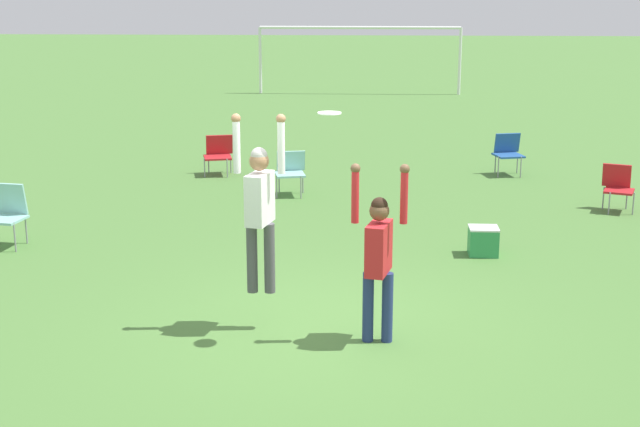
# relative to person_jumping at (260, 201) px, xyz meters

# --- Properties ---
(ground_plane) EXTENTS (120.00, 120.00, 0.00)m
(ground_plane) POSITION_rel_person_jumping_xyz_m (0.64, 0.04, -1.47)
(ground_plane) COLOR #4C7A38
(person_jumping) EXTENTS (0.58, 0.47, 1.99)m
(person_jumping) POSITION_rel_person_jumping_xyz_m (0.00, 0.00, 0.00)
(person_jumping) COLOR #4C4C51
(person_jumping) RESTS_ON ground_plane
(person_defending) EXTENTS (0.61, 0.49, 1.96)m
(person_defending) POSITION_rel_person_jumping_xyz_m (1.29, -0.31, -0.45)
(person_defending) COLOR navy
(person_defending) RESTS_ON ground_plane
(frisbee) EXTENTS (0.24, 0.24, 0.02)m
(frisbee) POSITION_rel_person_jumping_xyz_m (0.77, -0.35, 1.01)
(frisbee) COLOR white
(camping_chair_0) EXTENTS (0.62, 0.65, 0.79)m
(camping_chair_0) POSITION_rel_person_jumping_xyz_m (-0.27, 6.57, -1.00)
(camping_chair_0) COLOR gray
(camping_chair_0) RESTS_ON ground_plane
(camping_chair_1) EXTENTS (0.58, 0.63, 0.92)m
(camping_chair_1) POSITION_rel_person_jumping_xyz_m (-4.12, 3.04, -0.94)
(camping_chair_1) COLOR gray
(camping_chair_1) RESTS_ON ground_plane
(camping_chair_2) EXTENTS (0.60, 0.65, 0.79)m
(camping_chair_2) POSITION_rel_person_jumping_xyz_m (5.40, 5.70, -1.02)
(camping_chair_2) COLOR gray
(camping_chair_2) RESTS_ON ground_plane
(camping_chair_4) EXTENTS (0.65, 0.70, 0.78)m
(camping_chair_4) POSITION_rel_person_jumping_xyz_m (-1.89, 8.30, -1.03)
(camping_chair_4) COLOR gray
(camping_chair_4) RESTS_ON ground_plane
(camping_chair_5) EXTENTS (0.64, 0.68, 0.82)m
(camping_chair_5) POSITION_rel_person_jumping_xyz_m (3.97, 8.61, -0.99)
(camping_chair_5) COLOR gray
(camping_chair_5) RESTS_ON ground_plane
(cooler_box) EXTENTS (0.41, 0.37, 0.41)m
(cooler_box) POSITION_rel_person_jumping_xyz_m (2.81, 2.95, -1.27)
(cooler_box) COLOR #2D8C4C
(cooler_box) RESTS_ON ground_plane
(soccer_goal) EXTENTS (7.10, 0.10, 2.35)m
(soccer_goal) POSITION_rel_person_jumping_xyz_m (0.77, 22.27, 0.37)
(soccer_goal) COLOR white
(soccer_goal) RESTS_ON ground_plane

